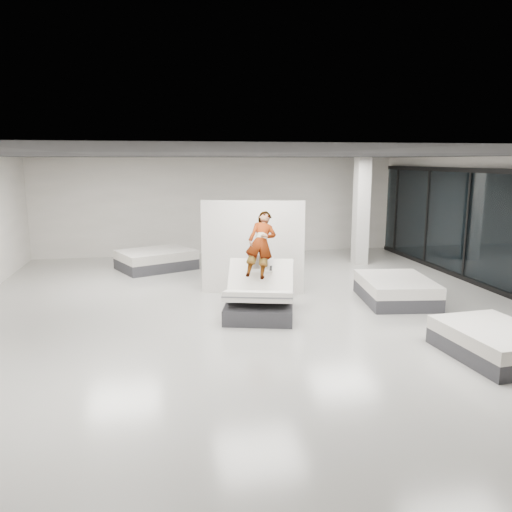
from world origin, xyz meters
name	(u,v)px	position (x,y,z in m)	size (l,w,h in m)	color
room	(259,238)	(0.00, 0.00, 1.60)	(14.00, 14.04, 3.20)	#A6A39C
hero_bed	(260,298)	(0.03, 0.04, 0.35)	(1.75, 2.06, 1.16)	#333338
person	(261,257)	(0.11, 0.36, 1.15)	(0.56, 0.37, 1.55)	slate
remote	(271,268)	(0.23, -0.04, 0.98)	(0.05, 0.14, 0.03)	black
divider_panel	(253,247)	(0.19, 1.76, 1.10)	(2.42, 0.11, 2.20)	silver
flat_bed_right_far	(396,290)	(3.20, 0.44, 0.26)	(1.69, 2.10, 0.53)	#333338
flat_bed_right_near	(495,343)	(3.28, -2.86, 0.24)	(1.45, 1.86, 0.49)	#333338
flat_bed_left_far	(156,260)	(-2.08, 4.88, 0.28)	(2.45, 2.20, 0.55)	#333338
column	(361,211)	(4.00, 4.50, 1.60)	(0.40, 0.40, 3.20)	beige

